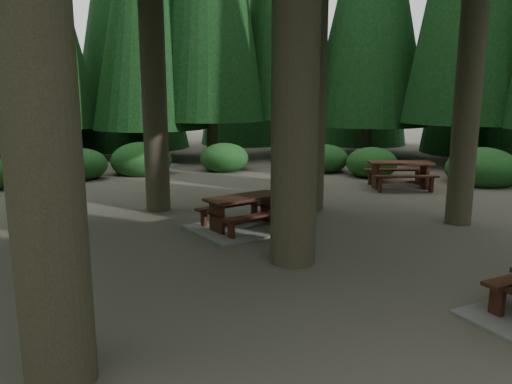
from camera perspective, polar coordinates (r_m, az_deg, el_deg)
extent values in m
plane|color=#4A453C|center=(9.04, -0.34, -8.70)|extent=(80.00, 80.00, 0.00)
cube|color=gray|center=(11.52, -1.42, -4.11)|extent=(2.81, 2.60, 0.05)
cube|color=#381510|center=(11.35, -1.43, -0.63)|extent=(1.91, 1.32, 0.06)
cube|color=#381510|center=(11.90, -3.01, -1.54)|extent=(1.74, 0.90, 0.05)
cube|color=#381510|center=(10.94, 0.30, -2.68)|extent=(1.74, 0.90, 0.05)
cube|color=#381510|center=(11.07, -4.49, -3.02)|extent=(0.28, 0.53, 0.71)
cube|color=#381510|center=(11.05, -4.50, -2.72)|extent=(0.62, 1.35, 0.06)
cube|color=#381510|center=(11.83, 1.44, -2.04)|extent=(0.28, 0.53, 0.71)
cube|color=#381510|center=(11.82, 1.45, -1.76)|extent=(0.62, 1.35, 0.06)
cube|color=#381510|center=(11.48, -1.42, -3.38)|extent=(1.40, 0.64, 0.08)
cube|color=#381510|center=(16.86, 16.18, 3.23)|extent=(2.13, 1.18, 0.07)
cube|color=#381510|center=(17.54, 15.50, 2.46)|extent=(2.03, 0.69, 0.06)
cube|color=#381510|center=(16.27, 16.80, 1.72)|extent=(2.03, 0.69, 0.06)
cube|color=#381510|center=(16.70, 13.46, 1.78)|extent=(0.21, 0.62, 0.81)
cube|color=#381510|center=(16.69, 13.47, 2.01)|extent=(0.42, 1.61, 0.07)
cube|color=#381510|center=(17.17, 18.68, 1.75)|extent=(0.21, 0.62, 0.81)
cube|color=#381510|center=(17.16, 18.69, 1.97)|extent=(0.42, 1.61, 0.07)
cube|color=#381510|center=(16.95, 16.07, 1.10)|extent=(1.66, 0.43, 0.09)
ellipsoid|color=#1C4E1A|center=(18.75, 24.39, 2.09)|extent=(2.42, 2.42, 1.49)
ellipsoid|color=#1C4E1A|center=(19.07, 13.07, 2.96)|extent=(1.90, 1.90, 1.17)
ellipsoid|color=#1C4E1A|center=(19.91, 7.87, 3.50)|extent=(1.84, 1.84, 1.13)
ellipsoid|color=#1C4E1A|center=(19.97, -3.64, 3.61)|extent=(1.95, 1.95, 1.20)
ellipsoid|color=#1C4E1A|center=(19.69, -12.96, 3.23)|extent=(2.31, 2.31, 1.42)
ellipsoid|color=#1C4E1A|center=(19.18, -19.42, 2.66)|extent=(1.93, 1.93, 1.19)
cone|color=black|center=(30.90, -1.32, 20.67)|extent=(5.34, 5.34, 16.14)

